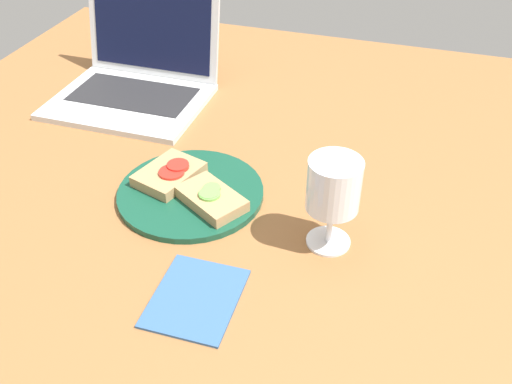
{
  "coord_description": "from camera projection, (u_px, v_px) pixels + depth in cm",
  "views": [
    {
      "loc": [
        24.98,
        -68.38,
        59.89
      ],
      "look_at": [
        4.57,
        -3.97,
        8.0
      ],
      "focal_mm": 40.0,
      "sensor_mm": 36.0,
      "label": 1
    }
  ],
  "objects": [
    {
      "name": "plate",
      "position": [
        191.0,
        193.0,
        0.92
      ],
      "size": [
        23.65,
        23.65,
        1.07
      ],
      "primitive_type": "cylinder",
      "color": "#144733",
      "rests_on": "wooden_table"
    },
    {
      "name": "napkin",
      "position": [
        196.0,
        298.0,
        0.75
      ],
      "size": [
        11.22,
        13.63,
        0.4
      ],
      "primitive_type": "cube",
      "rotation": [
        0.0,
        0.0,
        0.02
      ],
      "color": "#33598C",
      "rests_on": "wooden_table"
    },
    {
      "name": "sandwich_with_tomato",
      "position": [
        171.0,
        173.0,
        0.94
      ],
      "size": [
        10.62,
        12.34,
        2.57
      ],
      "color": "#A88456",
      "rests_on": "plate"
    },
    {
      "name": "sandwich_with_cucumber",
      "position": [
        211.0,
        198.0,
        0.89
      ],
      "size": [
        12.73,
        11.24,
        2.36
      ],
      "color": "#A88456",
      "rests_on": "plate"
    },
    {
      "name": "wooden_table",
      "position": [
        237.0,
        204.0,
        0.93
      ],
      "size": [
        140.0,
        140.0,
        3.0
      ],
      "primitive_type": "cube",
      "color": "brown",
      "rests_on": "ground"
    },
    {
      "name": "wine_glass",
      "position": [
        333.0,
        189.0,
        0.78
      ],
      "size": [
        7.52,
        7.52,
        14.34
      ],
      "color": "white",
      "rests_on": "wooden_table"
    },
    {
      "name": "laptop",
      "position": [
        138.0,
        71.0,
        1.18
      ],
      "size": [
        30.28,
        28.19,
        21.98
      ],
      "color": "silver",
      "rests_on": "wooden_table"
    }
  ]
}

